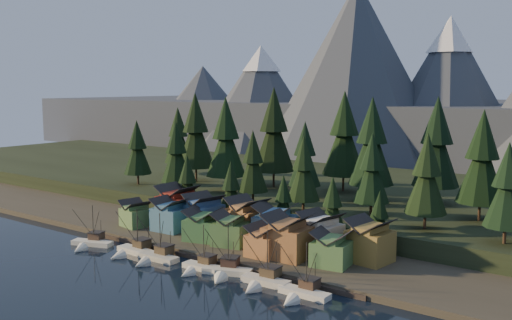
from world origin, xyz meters
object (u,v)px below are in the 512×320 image
Objects in this scene: boat_6 at (301,287)px; boat_2 at (155,252)px; boat_1 at (132,245)px; house_back_0 at (178,203)px; boat_4 at (225,265)px; house_front_0 at (135,213)px; boat_3 at (199,262)px; boat_5 at (263,275)px; house_front_1 at (170,213)px; boat_0 at (89,239)px; house_back_1 at (204,211)px.

boat_2 is at bearing -179.46° from boat_6.
house_back_0 is (-8.99, 24.78, 4.78)m from boat_1.
boat_1 is 1.04× the size of boat_6.
house_front_0 is (-42.41, 13.52, 3.01)m from boat_4.
boat_1 is 1.08× the size of boat_3.
boat_5 is 44.82m from house_front_1.
boat_4 reaches higher than boat_1.
boat_1 is 8.32m from boat_2.
boat_0 is 60.11m from boat_6.
boat_5 reaches higher than house_front_0.
house_back_1 reaches higher than boat_0.
boat_2 is at bearing -179.89° from boat_5.
boat_4 is 9.84m from boat_5.
house_back_1 reaches higher than boat_5.
boat_5 is at bearing 174.02° from boat_6.
house_back_1 is (11.59, -2.17, -0.46)m from house_back_0.
boat_2 reaches higher than boat_1.
boat_0 is at bearing -179.85° from boat_5.
boat_3 is 0.90× the size of boat_5.
house_front_1 is at bearing 133.06° from boat_4.
house_back_1 is at bearing 86.03° from boat_1.
boat_3 is at bearing 178.99° from boat_6.
boat_4 reaches higher than boat_0.
boat_2 is 0.99× the size of boat_5.
house_back_0 reaches higher than boat_4.
boat_6 is (60.09, 1.68, 0.11)m from boat_0.
boat_5 is 1.06× the size of boat_6.
house_back_1 reaches higher than boat_2.
boat_5 is 1.16× the size of house_back_0.
boat_3 is (20.79, 0.31, -0.14)m from boat_1.
house_front_0 is at bearing 145.67° from boat_2.
house_front_0 is 0.79× the size of house_back_0.
boat_3 is 16.31m from boat_5.
house_front_0 is at bearing -169.85° from house_front_1.
boat_6 is 54.09m from house_front_1.
boat_5 is (9.83, -0.42, 0.08)m from boat_4.
house_front_0 is at bearing 142.23° from boat_4.
boat_4 reaches higher than house_front_1.
house_front_1 is at bearing 124.35° from boat_2.
boat_0 is at bearing -170.12° from boat_1.
boat_1 reaches higher than house_front_1.
house_front_1 is (-4.43, 17.38, 3.80)m from boat_1.
boat_0 is 29.50m from house_back_1.
boat_3 is at bearing -15.43° from boat_0.
house_front_0 is 11.81m from house_back_0.
house_front_0 is (-15.15, 14.86, 3.02)m from boat_1.
boat_6 is at bearing -24.17° from boat_4.
house_front_0 is at bearing -122.56° from house_back_0.
boat_2 is at bearing 165.65° from boat_4.
boat_1 is 1.42× the size of house_front_0.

